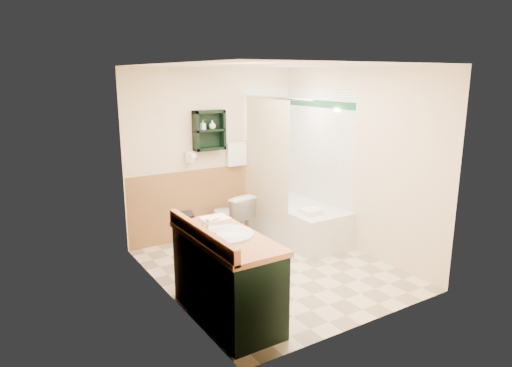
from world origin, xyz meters
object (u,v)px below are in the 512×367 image
object	(u,v)px
wall_shelf	(209,130)
soap_bottle_b	(212,126)
bathtub	(299,222)
toilet	(231,218)
hair_dryer	(189,157)
vanity	(227,277)
vanity_book	(176,205)
soap_bottle_a	(203,127)

from	to	relation	value
wall_shelf	soap_bottle_b	distance (m)	0.08
bathtub	toilet	xyz separation A→B (m)	(-0.87, 0.44, 0.09)
hair_dryer	soap_bottle_b	xyz separation A→B (m)	(0.34, -0.03, 0.41)
hair_dryer	bathtub	bearing A→B (deg)	-29.44
vanity	toilet	size ratio (longest dim) A/B	1.90
vanity	vanity_book	bearing A→B (deg)	101.89
vanity_book	toilet	bearing A→B (deg)	54.60
hair_dryer	vanity_book	xyz separation A→B (m)	(-0.76, -1.34, -0.24)
vanity	bathtub	xyz separation A→B (m)	(1.92, 1.38, -0.17)
bathtub	vanity_book	distance (m)	2.28
wall_shelf	vanity	bearing A→B (deg)	-113.07
wall_shelf	toilet	size ratio (longest dim) A/B	0.79
toilet	wall_shelf	bearing A→B (deg)	-70.92
hair_dryer	vanity_book	bearing A→B (deg)	-119.52
bathtub	soap_bottle_b	bearing A→B (deg)	143.82
hair_dryer	vanity	xyz separation A→B (m)	(-0.59, -2.13, -0.78)
hair_dryer	toilet	world-z (taller)	hair_dryer
vanity_book	soap_bottle_a	xyz separation A→B (m)	(0.96, 1.31, 0.63)
bathtub	soap_bottle_a	xyz separation A→B (m)	(-1.12, 0.72, 1.34)
toilet	soap_bottle_a	world-z (taller)	soap_bottle_a
vanity	vanity_book	size ratio (longest dim) A/B	5.59
wall_shelf	vanity_book	bearing A→B (deg)	-128.82
bathtub	soap_bottle_a	bearing A→B (deg)	147.42
hair_dryer	bathtub	xyz separation A→B (m)	(1.33, -0.75, -0.95)
hair_dryer	soap_bottle_a	bearing A→B (deg)	-8.46
hair_dryer	vanity	bearing A→B (deg)	-105.64
hair_dryer	wall_shelf	bearing A→B (deg)	-4.76
soap_bottle_b	wall_shelf	bearing A→B (deg)	173.47
vanity_book	bathtub	bearing A→B (deg)	30.28
bathtub	vanity_book	size ratio (longest dim) A/B	6.31
wall_shelf	soap_bottle_a	size ratio (longest dim) A/B	4.24
bathtub	toilet	distance (m)	0.97
soap_bottle_a	wall_shelf	bearing A→B (deg)	2.91
hair_dryer	toilet	distance (m)	1.02
hair_dryer	bathtub	world-z (taller)	hair_dryer
vanity_book	soap_bottle_b	bearing A→B (deg)	64.30
hair_dryer	vanity	distance (m)	2.34
soap_bottle_a	bathtub	bearing A→B (deg)	-32.58
vanity	toilet	bearing A→B (deg)	59.87
wall_shelf	soap_bottle_a	distance (m)	0.11
soap_bottle_b	soap_bottle_a	bearing A→B (deg)	180.00
soap_bottle_a	soap_bottle_b	size ratio (longest dim) A/B	1.08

